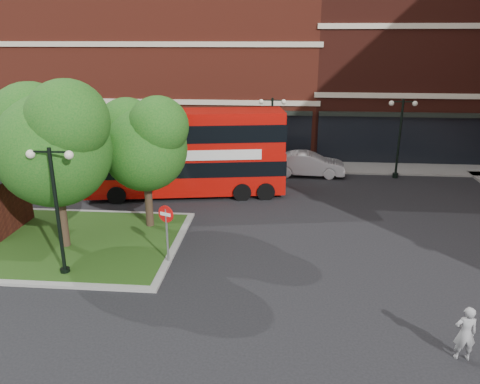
# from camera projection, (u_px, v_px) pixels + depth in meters

# --- Properties ---
(ground) EXTENTS (120.00, 120.00, 0.00)m
(ground) POSITION_uv_depth(u_px,v_px,m) (207.00, 284.00, 17.25)
(ground) COLOR black
(ground) RESTS_ON ground
(pavement_far) EXTENTS (44.00, 3.00, 0.12)m
(pavement_far) POSITION_uv_depth(u_px,v_px,m) (243.00, 165.00, 32.81)
(pavement_far) COLOR slate
(pavement_far) RESTS_ON ground
(terrace_far_left) EXTENTS (26.00, 12.00, 14.00)m
(terrace_far_left) POSITION_uv_depth(u_px,v_px,m) (153.00, 57.00, 38.33)
(terrace_far_left) COLOR maroon
(terrace_far_left) RESTS_ON ground
(terrace_far_right) EXTENTS (18.00, 12.00, 16.00)m
(terrace_far_right) POSITION_uv_depth(u_px,v_px,m) (431.00, 45.00, 36.20)
(terrace_far_right) COLOR #471911
(terrace_far_right) RESTS_ON ground
(traffic_island) EXTENTS (12.60, 7.60, 0.15)m
(traffic_island) POSITION_uv_depth(u_px,v_px,m) (39.00, 241.00, 20.72)
(traffic_island) COLOR gray
(traffic_island) RESTS_ON ground
(tree_island_west) EXTENTS (5.40, 4.71, 7.21)m
(tree_island_west) POSITION_uv_depth(u_px,v_px,m) (51.00, 139.00, 18.69)
(tree_island_west) COLOR #2D2116
(tree_island_west) RESTS_ON ground
(tree_island_east) EXTENTS (4.46, 3.90, 6.29)m
(tree_island_east) POSITION_uv_depth(u_px,v_px,m) (143.00, 140.00, 20.97)
(tree_island_east) COLOR #2D2116
(tree_island_east) RESTS_ON ground
(lamp_island) EXTENTS (1.72, 0.36, 5.00)m
(lamp_island) POSITION_uv_depth(u_px,v_px,m) (57.00, 206.00, 16.99)
(lamp_island) COLOR black
(lamp_island) RESTS_ON ground
(lamp_far_left) EXTENTS (1.72, 0.36, 5.00)m
(lamp_far_left) POSITION_uv_depth(u_px,v_px,m) (272.00, 132.00, 29.87)
(lamp_far_left) COLOR black
(lamp_far_left) RESTS_ON ground
(lamp_far_right) EXTENTS (1.72, 0.36, 5.00)m
(lamp_far_right) POSITION_uv_depth(u_px,v_px,m) (400.00, 134.00, 29.21)
(lamp_far_right) COLOR black
(lamp_far_right) RESTS_ON ground
(bus) EXTENTS (11.29, 4.29, 4.21)m
(bus) POSITION_uv_depth(u_px,v_px,m) (185.00, 147.00, 26.09)
(bus) COLOR #AC0C06
(bus) RESTS_ON ground
(woman) EXTENTS (0.61, 0.40, 1.67)m
(woman) POSITION_uv_depth(u_px,v_px,m) (465.00, 333.00, 13.03)
(woman) COLOR gray
(woman) RESTS_ON ground
(car_silver) EXTENTS (4.12, 2.09, 1.34)m
(car_silver) POSITION_uv_depth(u_px,v_px,m) (168.00, 157.00, 32.57)
(car_silver) COLOR #AFB3B7
(car_silver) RESTS_ON ground
(car_white) EXTENTS (4.73, 1.85, 1.53)m
(car_white) POSITION_uv_depth(u_px,v_px,m) (308.00, 164.00, 30.33)
(car_white) COLOR silver
(car_white) RESTS_ON ground
(no_entry_sign) EXTENTS (0.65, 0.32, 2.48)m
(no_entry_sign) POSITION_uv_depth(u_px,v_px,m) (166.00, 223.00, 18.25)
(no_entry_sign) COLOR slate
(no_entry_sign) RESTS_ON ground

